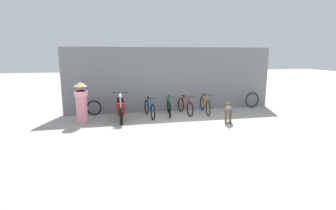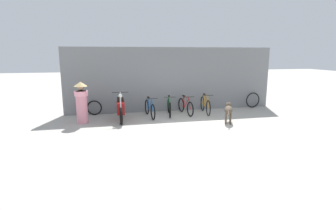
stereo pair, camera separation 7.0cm
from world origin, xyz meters
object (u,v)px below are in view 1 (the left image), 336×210
object	(u,v)px
stray_dog	(228,110)
spare_tire_left	(94,108)
bicycle_1	(169,107)
motorcycle	(121,108)
bicycle_2	(185,106)
spare_tire_right	(252,100)
bicycle_0	(150,109)
person_in_robes	(81,102)
bicycle_3	(205,105)

from	to	relation	value
stray_dog	spare_tire_left	world-z (taller)	stray_dog
bicycle_1	motorcycle	xyz separation A→B (m)	(-1.99, -0.35, 0.12)
bicycle_2	spare_tire_right	bearing A→B (deg)	93.19
bicycle_0	bicycle_1	size ratio (longest dim) A/B	1.01
stray_dog	spare_tire_right	size ratio (longest dim) A/B	1.60
person_in_robes	bicycle_3	bearing A→B (deg)	-129.15
bicycle_0	bicycle_2	distance (m)	1.56
person_in_robes	spare_tire_left	distance (m)	1.35
person_in_robes	spare_tire_right	xyz separation A→B (m)	(7.59, 1.18, -0.44)
motorcycle	person_in_robes	size ratio (longest dim) A/B	1.31
bicycle_0	person_in_robes	bearing A→B (deg)	-86.93
person_in_robes	spare_tire_right	bearing A→B (deg)	-126.62
bicycle_0	bicycle_2	size ratio (longest dim) A/B	1.05
bicycle_3	motorcycle	world-z (taller)	motorcycle
bicycle_0	bicycle_3	size ratio (longest dim) A/B	0.99
spare_tire_right	bicycle_1	bearing A→B (deg)	-170.79
motorcycle	bicycle_3	bearing A→B (deg)	97.81
bicycle_0	spare_tire_right	world-z (taller)	bicycle_0
bicycle_0	bicycle_2	xyz separation A→B (m)	(1.55, 0.19, -0.01)
stray_dog	spare_tire_right	xyz separation A→B (m)	(2.31, 2.26, -0.12)
bicycle_2	spare_tire_left	xyz separation A→B (m)	(-3.74, 0.64, -0.02)
bicycle_3	motorcycle	bearing A→B (deg)	-77.06
motorcycle	stray_dog	world-z (taller)	motorcycle
bicycle_0	stray_dog	bearing A→B (deg)	56.81
stray_dog	bicycle_3	bearing A→B (deg)	35.39
bicycle_2	person_in_robes	distance (m)	4.17
bicycle_0	person_in_robes	world-z (taller)	person_in_robes
bicycle_1	spare_tire_right	size ratio (longest dim) A/B	2.23
motorcycle	stray_dog	size ratio (longest dim) A/B	1.73
bicycle_0	spare_tire_right	bearing A→B (deg)	93.92
person_in_robes	spare_tire_left	size ratio (longest dim) A/B	2.45
bicycle_0	stray_dog	distance (m)	3.09
bicycle_2	stray_dog	world-z (taller)	bicycle_2
bicycle_1	motorcycle	distance (m)	2.02
spare_tire_left	spare_tire_right	size ratio (longest dim) A/B	0.86
bicycle_0	spare_tire_left	world-z (taller)	bicycle_0
motorcycle	spare_tire_right	world-z (taller)	motorcycle
stray_dog	bicycle_1	bearing A→B (deg)	75.30
bicycle_1	bicycle_2	size ratio (longest dim) A/B	1.03
stray_dog	spare_tire_left	distance (m)	5.42
bicycle_1	spare_tire_left	distance (m)	3.10
bicycle_2	person_in_robes	size ratio (longest dim) A/B	1.02
bicycle_1	stray_dog	xyz separation A→B (m)	(1.89, -1.58, 0.14)
bicycle_2	spare_tire_left	world-z (taller)	bicycle_2
stray_dog	spare_tire_left	size ratio (longest dim) A/B	1.86
bicycle_2	bicycle_3	bearing A→B (deg)	82.69
bicycle_0	spare_tire_left	size ratio (longest dim) A/B	2.62
spare_tire_right	bicycle_2	bearing A→B (deg)	-169.82
bicycle_1	spare_tire_right	bearing A→B (deg)	108.53
bicycle_2	spare_tire_left	bearing A→B (deg)	-106.70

